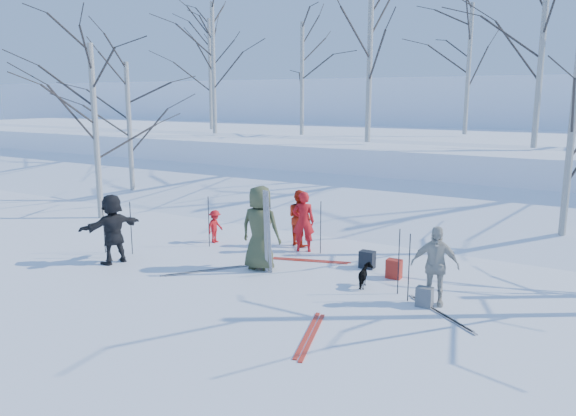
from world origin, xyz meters
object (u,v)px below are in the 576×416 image
Objects in this scene: skier_red_north at (303,222)px; skier_grey_west at (113,229)px; skier_olive_center at (260,228)px; backpack_dark at (367,260)px; backpack_red at (394,269)px; backpack_grey at (424,297)px; skier_red_seated at (215,226)px; dog at (365,276)px; skier_redor_behind at (300,218)px; skier_cream_east at (435,265)px.

skier_grey_west reaches higher than skier_red_north.
skier_olive_center is 4.83× the size of backpack_dark.
backpack_grey is at bearing -50.13° from backpack_red.
dog is (4.93, -1.28, -0.20)m from skier_red_seated.
skier_red_north reaches higher than dog.
skier_redor_behind is at bearing 157.74° from backpack_dark.
skier_red_seated is at bearing 179.79° from backpack_dark.
skier_red_north is at bearing -99.87° from skier_olive_center.
skier_red_seated is 6.56m from backpack_grey.
skier_cream_east reaches higher than backpack_dark.
skier_cream_east reaches higher than dog.
dog reaches higher than backpack_red.
skier_redor_behind reaches higher than dog.
skier_red_seated reaches higher than backpack_dark.
dog is (2.56, 0.06, -0.72)m from skier_olive_center.
skier_red_north is at bearing -79.77° from skier_red_seated.
skier_olive_center is at bearing 120.80° from skier_redor_behind.
backpack_dark is (4.44, -0.02, -0.25)m from skier_red_seated.
skier_grey_west is (-7.30, -1.24, 0.07)m from skier_cream_east.
skier_red_north reaches higher than skier_red_seated.
skier_grey_west is 6.01m from backpack_dark.
skier_grey_west is 4.37× the size of backpack_grey.
dog is at bearing 153.91° from skier_cream_east.
skier_redor_behind is 4.97m from skier_cream_east.
skier_red_seated is 2.12× the size of backpack_red.
skier_olive_center reaches higher than skier_red_north.
skier_red_seated is at bearing 175.55° from backpack_red.
dog is at bearing 118.13° from skier_red_north.
skier_cream_east is at bearing -103.72° from skier_red_seated.
skier_olive_center is 2.31m from skier_redor_behind.
skier_olive_center is 5.08× the size of backpack_grey.
backpack_dark is at bearing -90.88° from skier_red_seated.
skier_olive_center is 2.17× the size of skier_red_seated.
dog is (2.47, -1.75, -0.53)m from skier_red_north.
skier_grey_west is (-3.35, -3.21, 0.06)m from skier_red_north.
skier_red_seated is at bearing 175.48° from skier_grey_west.
backpack_red is at bearing 119.72° from skier_cream_east.
skier_red_north is 4.47m from backpack_grey.
skier_redor_behind reaches higher than backpack_dark.
backpack_grey is at bearing 111.36° from skier_grey_west.
backpack_grey is at bearing 167.90° from skier_olive_center.
skier_red_seated is at bearing 164.85° from backpack_grey.
skier_redor_behind is 3.46m from backpack_red.
skier_red_seated is at bearing 48.21° from skier_redor_behind.
skier_olive_center reaches higher than skier_grey_west.
backpack_dark is (5.32, 2.71, -0.63)m from skier_grey_west.
skier_red_north is (0.10, 1.82, -0.19)m from skier_olive_center.
dog is 1.35m from backpack_dark.
backpack_dark is at bearing 139.55° from skier_red_north.
skier_cream_east is at bearing 65.95° from backpack_grey.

